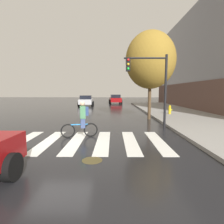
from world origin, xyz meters
TOP-DOWN VIEW (x-y plane):
  - ground_plane at (0.00, 0.00)m, footprint 120.00×120.00m
  - crosswalk_stripes at (0.06, 0.00)m, footprint 8.74×3.60m
  - manhole_cover at (1.60, -2.10)m, footprint 0.64×0.64m
  - sedan_mid at (-1.76, 19.28)m, footprint 2.34×4.63m
  - sedan_far at (2.63, 24.59)m, footprint 2.41×4.73m
  - cyclist at (0.80, 0.75)m, footprint 1.68×0.47m
  - traffic_light_near at (4.42, 2.90)m, footprint 2.47×0.28m
  - fire_hydrant at (7.29, 8.43)m, footprint 0.33×0.22m
  - street_tree_near at (5.03, 6.29)m, footprint 3.70×3.70m

SIDE VIEW (x-z plane):
  - ground_plane at x=0.00m, z-range 0.00..0.00m
  - manhole_cover at x=1.60m, z-range 0.00..0.01m
  - crosswalk_stripes at x=0.06m, z-range 0.00..0.01m
  - fire_hydrant at x=7.29m, z-range 0.14..0.92m
  - sedan_mid at x=-1.76m, z-range 0.02..1.59m
  - sedan_far at x=2.63m, z-range 0.03..1.62m
  - cyclist at x=0.80m, z-range 0.00..1.69m
  - traffic_light_near at x=4.42m, z-range 0.76..4.96m
  - street_tree_near at x=5.03m, z-range 1.16..7.74m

